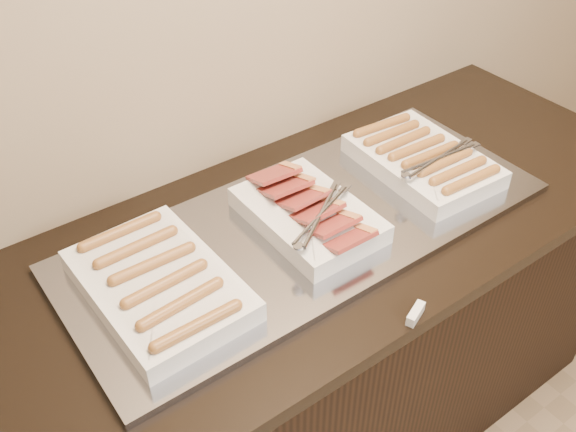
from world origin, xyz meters
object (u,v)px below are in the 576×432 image
object	(u,v)px
warming_tray	(309,225)
dish_center	(309,214)
dish_right	(423,159)
counter	(301,349)
dish_left	(159,284)

from	to	relation	value
warming_tray	dish_center	distance (m)	0.04
dish_right	counter	bearing A→B (deg)	-177.53
counter	dish_right	world-z (taller)	dish_right
dish_left	dish_right	world-z (taller)	dish_right
dish_right	dish_center	bearing A→B (deg)	-176.90
warming_tray	dish_left	size ratio (longest dim) A/B	2.92
dish_right	warming_tray	bearing A→B (deg)	-177.55
warming_tray	dish_left	xyz separation A→B (m)	(-0.40, 0.00, 0.04)
dish_left	dish_right	distance (m)	0.78
warming_tray	dish_left	world-z (taller)	dish_left
warming_tray	dish_right	size ratio (longest dim) A/B	3.03
counter	warming_tray	distance (m)	0.46
dish_left	dish_center	bearing A→B (deg)	-2.34
dish_center	warming_tray	bearing A→B (deg)	44.10
counter	dish_right	distance (m)	0.64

